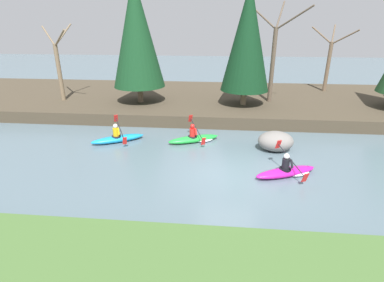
# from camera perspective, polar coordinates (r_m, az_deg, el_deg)

# --- Properties ---
(ground_plane) EXTENTS (90.00, 90.00, 0.00)m
(ground_plane) POSITION_cam_1_polar(r_m,az_deg,el_deg) (12.48, 7.01, -6.43)
(ground_plane) COLOR slate
(riverbank_far) EXTENTS (44.00, 10.80, 0.74)m
(riverbank_far) POSITION_cam_1_polar(r_m,az_deg,el_deg) (22.58, 6.51, 7.61)
(riverbank_far) COLOR #473D2D
(riverbank_far) RESTS_ON ground
(conifer_tree_far_left) EXTENTS (3.38, 3.38, 7.87)m
(conifer_tree_far_left) POSITION_cam_1_polar(r_m,az_deg,el_deg) (20.37, -10.53, 19.64)
(conifer_tree_far_left) COLOR brown
(conifer_tree_far_left) RESTS_ON riverbank_far
(conifer_tree_left) EXTENTS (3.08, 3.08, 7.46)m
(conifer_tree_left) POSITION_cam_1_polar(r_m,az_deg,el_deg) (19.65, 10.51, 18.81)
(conifer_tree_left) COLOR #7A664C
(conifer_tree_left) RESTS_ON riverbank_far
(bare_tree_upstream) EXTENTS (2.80, 2.76, 5.00)m
(bare_tree_upstream) POSITION_cam_1_polar(r_m,az_deg,el_deg) (22.65, -24.01, 13.00)
(bare_tree_upstream) COLOR #7A664C
(bare_tree_upstream) RESTS_ON riverbank_far
(bare_tree_mid_upstream) EXTENTS (3.53, 3.49, 6.41)m
(bare_tree_mid_upstream) POSITION_cam_1_polar(r_m,az_deg,el_deg) (21.05, 15.28, 15.35)
(bare_tree_mid_upstream) COLOR brown
(bare_tree_mid_upstream) RESTS_ON riverbank_far
(bare_tree_mid_downstream) EXTENTS (2.75, 2.72, 4.91)m
(bare_tree_mid_downstream) POSITION_cam_1_polar(r_m,az_deg,el_deg) (25.92, 24.62, 13.72)
(bare_tree_mid_downstream) COLOR brown
(bare_tree_mid_downstream) RESTS_ON riverbank_far
(kayaker_lead) EXTENTS (2.71, 1.97, 1.20)m
(kayaker_lead) POSITION_cam_1_polar(r_m,az_deg,el_deg) (12.87, 17.85, -5.48)
(kayaker_lead) COLOR #C61999
(kayaker_lead) RESTS_ON ground
(kayaker_middle) EXTENTS (2.70, 1.95, 1.20)m
(kayaker_middle) POSITION_cam_1_polar(r_m,az_deg,el_deg) (15.61, 0.67, 0.52)
(kayaker_middle) COLOR green
(kayaker_middle) RESTS_ON ground
(kayaker_trailing) EXTENTS (2.64, 1.97, 1.20)m
(kayaker_trailing) POSITION_cam_1_polar(r_m,az_deg,el_deg) (16.07, -13.93, 0.58)
(kayaker_trailing) COLOR #1993D6
(kayaker_trailing) RESTS_ON ground
(boulder_midstream) EXTENTS (1.70, 1.33, 0.96)m
(boulder_midstream) POSITION_cam_1_polar(r_m,az_deg,el_deg) (15.04, 15.64, -0.03)
(boulder_midstream) COLOR gray
(boulder_midstream) RESTS_ON ground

